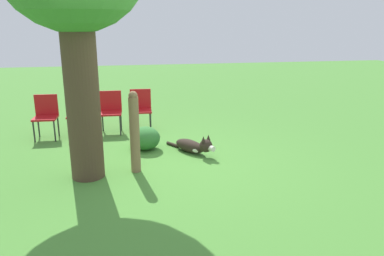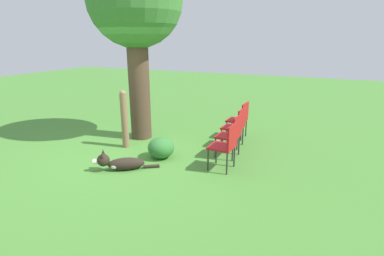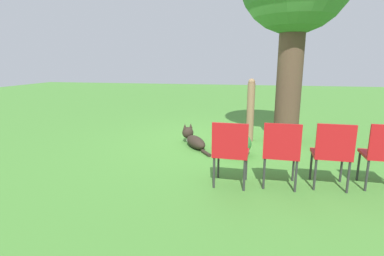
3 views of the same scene
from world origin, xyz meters
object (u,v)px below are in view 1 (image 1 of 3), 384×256
Objects in this scene: dog at (194,146)px; fence_post at (135,132)px; red_chair_2 at (79,111)px; red_chair_3 at (46,114)px; red_chair_0 at (141,107)px; red_chair_1 at (111,109)px.

fence_post is (-0.64, 1.04, 0.50)m from dog.
red_chair_3 is (-0.09, 0.62, 0.00)m from red_chair_2.
dog is 1.94m from red_chair_0.
fence_post reaches higher than dog.
red_chair_1 is 1.00× the size of red_chair_2.
red_chair_0 is at bearing 100.92° from red_chair_1.
dog is at bearing 27.83° from red_chair_0.
red_chair_1 is 0.63m from red_chair_2.
fence_post is at bearing -92.29° from dog.
dog is 1.18× the size of red_chair_2.
red_chair_1 is (-0.09, 0.62, 0.00)m from red_chair_0.
red_chair_1 is at bearing -172.64° from dog.
red_chair_2 is (1.54, 2.05, 0.36)m from dog.
dog is at bearing 64.19° from red_chair_3.
fence_post is 1.46× the size of red_chair_1.
red_chair_3 reaches higher than dog.
red_chair_2 reaches higher than dog.
red_chair_1 is at bearing 9.93° from fence_post.
red_chair_0 is at bearing 171.27° from dog.
red_chair_2 is at bearing -79.08° from red_chair_0.
red_chair_0 is 1.89m from red_chair_3.
red_chair_2 is at bearing -79.08° from red_chair_1.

